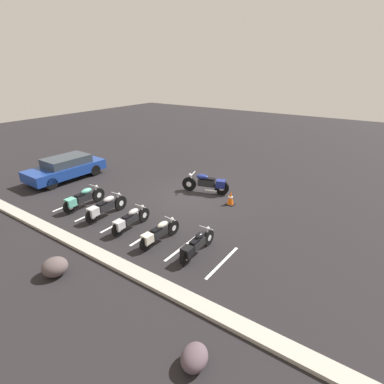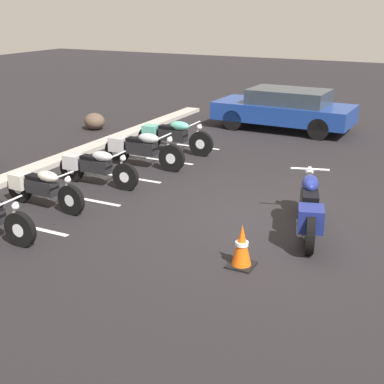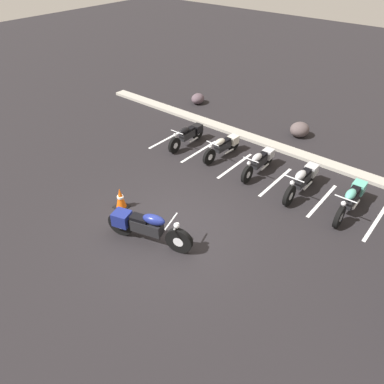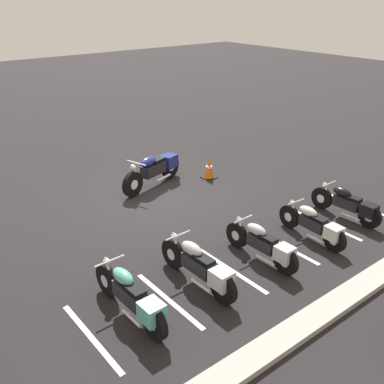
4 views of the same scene
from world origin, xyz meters
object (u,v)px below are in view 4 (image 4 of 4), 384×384
(parked_bike_2, at_px, (264,244))
(parked_bike_4, at_px, (132,297))
(parked_bike_1, at_px, (315,225))
(motorcycle_navy_featured, at_px, (155,169))
(parked_bike_3, at_px, (200,267))
(traffic_cone, at_px, (209,168))
(parked_bike_0, at_px, (349,204))

(parked_bike_2, distance_m, parked_bike_4, 3.19)
(parked_bike_1, bearing_deg, parked_bike_2, 89.76)
(motorcycle_navy_featured, distance_m, parked_bike_3, 5.26)
(parked_bike_4, bearing_deg, traffic_cone, -53.25)
(parked_bike_3, xyz_separation_m, parked_bike_4, (1.55, -0.02, 0.00))
(parked_bike_3, height_order, parked_bike_4, parked_bike_4)
(parked_bike_2, bearing_deg, parked_bike_4, 85.69)
(parked_bike_0, relative_size, parked_bike_2, 0.99)
(parked_bike_1, bearing_deg, traffic_cone, -3.56)
(parked_bike_2, bearing_deg, parked_bike_0, -90.62)
(parked_bike_0, relative_size, parked_bike_3, 0.91)
(traffic_cone, bearing_deg, parked_bike_3, 47.72)
(parked_bike_0, height_order, traffic_cone, parked_bike_0)
(traffic_cone, bearing_deg, parked_bike_4, 37.89)
(parked_bike_4, bearing_deg, parked_bike_0, -92.57)
(parked_bike_2, relative_size, parked_bike_3, 0.92)
(parked_bike_3, distance_m, traffic_cone, 5.67)
(traffic_cone, bearing_deg, parked_bike_2, 63.48)
(parked_bike_2, bearing_deg, traffic_cone, -27.57)
(parked_bike_0, xyz_separation_m, parked_bike_3, (4.80, -0.13, 0.04))
(motorcycle_navy_featured, xyz_separation_m, parked_bike_0, (-2.61, 4.92, -0.10))
(motorcycle_navy_featured, height_order, parked_bike_4, motorcycle_navy_featured)
(parked_bike_1, height_order, parked_bike_2, parked_bike_2)
(parked_bike_0, distance_m, parked_bike_4, 6.34)
(motorcycle_navy_featured, height_order, parked_bike_1, motorcycle_navy_featured)
(traffic_cone, bearing_deg, parked_bike_1, 82.56)
(parked_bike_0, height_order, parked_bike_4, parked_bike_4)
(parked_bike_4, xyz_separation_m, traffic_cone, (-5.36, -4.17, -0.14))
(motorcycle_navy_featured, xyz_separation_m, parked_bike_3, (2.18, 4.78, -0.06))
(parked_bike_2, distance_m, traffic_cone, 4.86)
(motorcycle_navy_featured, bearing_deg, parked_bike_1, 85.32)
(parked_bike_1, bearing_deg, parked_bike_0, -81.07)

